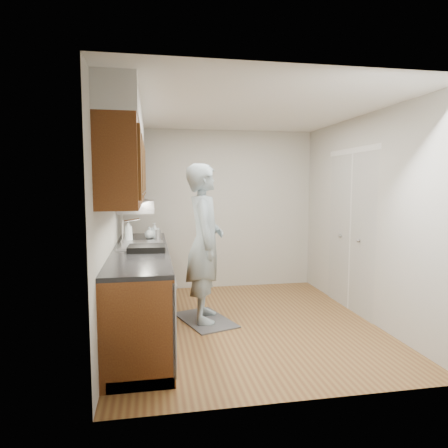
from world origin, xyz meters
The scene contains 15 objects.
floor centered at (0.00, 0.00, 0.00)m, with size 3.50×3.50×0.00m, color olive.
ceiling centered at (0.00, 0.00, 2.50)m, with size 3.50×3.50×0.00m, color white.
wall_left centered at (-1.50, 0.00, 1.25)m, with size 0.02×3.50×2.50m, color beige.
wall_right centered at (1.50, 0.00, 1.25)m, with size 0.02×3.50×2.50m, color beige.
wall_back centered at (0.00, 1.75, 1.25)m, with size 3.00×0.02×2.50m, color beige.
counter centered at (-1.20, 0.00, 0.49)m, with size 0.64×2.80×1.30m.
upper_cabinets centered at (-1.33, 0.05, 1.95)m, with size 0.47×2.80×1.21m.
closet_door centered at (1.49, 0.30, 1.02)m, with size 0.02×1.22×2.05m, color silver.
floor_mat centered at (-0.45, 0.18, 0.01)m, with size 0.51×0.86×0.02m, color #5E5F61.
person centered at (-0.45, 0.18, 1.08)m, with size 0.75×0.50×2.13m, color #8DA2AC.
soap_bottle_a centered at (-1.36, 0.56, 1.08)m, with size 0.11×0.11×0.27m, color white.
soap_bottle_b centered at (-1.04, 0.85, 1.04)m, with size 0.09×0.09×0.20m, color white.
soap_bottle_c centered at (-1.11, 0.81, 1.02)m, with size 0.13×0.13×0.16m, color white.
steel_can centered at (-0.99, 0.58, 1.01)m, with size 0.07×0.07×0.13m, color #A5A5AA.
dish_rack centered at (-1.13, -0.20, 0.97)m, with size 0.39×0.33×0.06m, color black.
Camera 1 is at (-1.07, -4.50, 1.65)m, focal length 32.00 mm.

